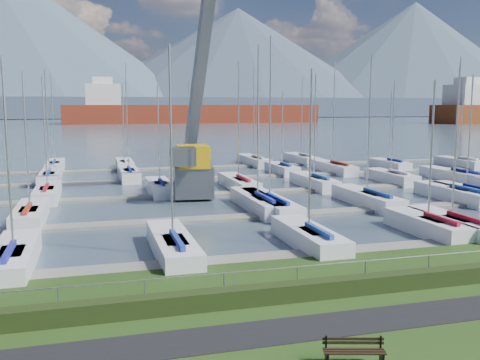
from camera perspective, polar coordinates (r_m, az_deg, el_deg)
name	(u,v)px	position (r m, az deg, el deg)	size (l,w,h in m)	color
path	(356,322)	(19.76, 12.23, -14.59)	(160.00, 2.00, 0.04)	black
water	(107,121)	(279.30, -13.95, 6.16)	(800.00, 540.00, 0.20)	#41515F
hedge	(325,288)	(21.81, 9.01, -11.35)	(80.00, 0.70, 0.70)	#222F11
fence	(321,265)	(21.89, 8.62, -8.92)	(0.04, 0.04, 80.00)	gray
foothill	(103,107)	(349.17, -14.36, 7.52)	(900.00, 80.00, 12.00)	#49576B
mountains	(109,53)	(425.78, -13.80, 13.07)	(1190.00, 360.00, 115.00)	#49536A
docks	(197,195)	(46.54, -4.66, -1.61)	(90.00, 41.60, 0.25)	slate
bench_left	(354,352)	(16.67, 12.06, -17.47)	(1.85, 0.91, 0.85)	black
crane	(195,131)	(45.82, -4.81, 5.22)	(5.01, 13.33, 22.35)	#595C61
cargo_ship_mid	(184,114)	(235.81, -6.00, 6.98)	(110.28, 18.40, 21.50)	maroon
sailboat_fleet	(173,129)	(47.69, -7.15, 5.38)	(76.39, 48.94, 13.15)	maroon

